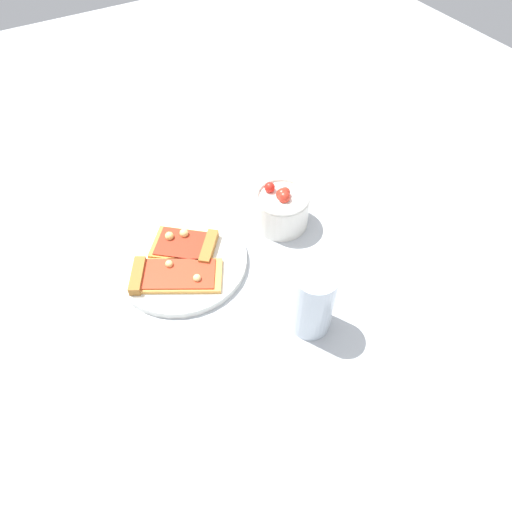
{
  "coord_description": "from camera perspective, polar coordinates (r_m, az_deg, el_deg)",
  "views": [
    {
      "loc": [
        0.16,
        0.49,
        0.66
      ],
      "look_at": [
        -0.11,
        0.04,
        0.03
      ],
      "focal_mm": 32.14,
      "sensor_mm": 36.0,
      "label": 1
    }
  ],
  "objects": [
    {
      "name": "pizza_slice_far",
      "position": [
        0.86,
        -8.41,
        1.37
      ],
      "size": [
        0.14,
        0.13,
        0.02
      ],
      "color": "gold",
      "rests_on": "plate"
    },
    {
      "name": "plate",
      "position": [
        0.86,
        -9.34,
        -0.54
      ],
      "size": [
        0.24,
        0.24,
        0.01
      ],
      "primitive_type": "cylinder",
      "color": "silver",
      "rests_on": "ground_plane"
    },
    {
      "name": "salad_bowl",
      "position": [
        0.89,
        3.2,
        5.99
      ],
      "size": [
        0.11,
        0.11,
        0.09
      ],
      "color": "white",
      "rests_on": "ground_plane"
    },
    {
      "name": "soda_glass",
      "position": [
        0.73,
        7.08,
        -5.7
      ],
      "size": [
        0.07,
        0.07,
        0.13
      ],
      "color": "silver",
      "rests_on": "ground_plane"
    },
    {
      "name": "pizza_slice_near",
      "position": [
        0.82,
        -10.55,
        -2.47
      ],
      "size": [
        0.17,
        0.14,
        0.02
      ],
      "color": "gold",
      "rests_on": "plate"
    },
    {
      "name": "ground_plane",
      "position": [
        0.84,
        -7.61,
        -2.27
      ],
      "size": [
        2.4,
        2.4,
        0.0
      ],
      "primitive_type": "plane",
      "color": "#B2B7BC",
      "rests_on": "ground"
    }
  ]
}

